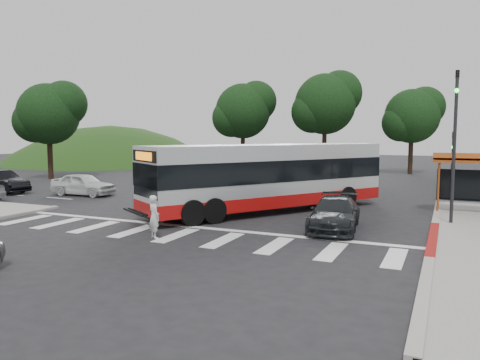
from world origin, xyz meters
The scene contains 18 objects.
ground centered at (0.00, 0.00, 0.00)m, with size 140.00×140.00×0.00m, color black.
sidewalk_east centered at (11.00, 8.00, 0.06)m, with size 4.00×40.00×0.12m, color gray.
curb_east centered at (9.00, 8.00, 0.07)m, with size 0.30×40.00×0.15m, color #9E9991.
curb_east_red centered at (9.00, -2.00, 0.08)m, with size 0.32×6.00×0.15m, color maroon.
hillside_nw centered at (-32.00, 30.00, 0.00)m, with size 44.00×44.00×10.00m, color #203C13.
crosswalk_ladder centered at (0.00, -5.00, 0.01)m, with size 18.00×2.60×0.01m, color silver.
bus_shelter centered at (10.80, 5.10, 2.35)m, with size 4.20×1.60×2.86m.
traffic_signal_ne_tall centered at (9.60, 1.49, 3.88)m, with size 0.18×0.37×6.50m.
traffic_signal_ne_short centered at (9.60, 8.49, 2.48)m, with size 0.18×0.37×4.00m.
tree_north_a centered at (-1.92, 26.07, 6.92)m, with size 6.60×6.15×10.17m.
tree_north_b centered at (6.07, 28.06, 5.66)m, with size 5.72×5.33×8.43m.
tree_north_c centered at (-9.92, 24.06, 6.29)m, with size 6.16×5.74×9.30m.
tree_west_a centered at (-21.93, 10.06, 5.66)m, with size 5.72×5.33×8.43m.
transit_bus centered at (1.20, 1.73, 1.68)m, with size 2.81×12.98×3.35m, color #B5B8BA, non-canonical shape.
pedestrian centered at (-0.50, -5.73, 0.81)m, with size 0.59×0.39×1.62m, color silver.
dark_sedan centered at (5.26, -1.37, 0.66)m, with size 1.85×4.55×1.32m, color black.
west_car_white centered at (-11.64, 2.66, 0.71)m, with size 1.68×4.17×1.42m, color silver.
west_car_black centered at (-17.55, 1.50, 0.73)m, with size 1.54×4.41×1.45m, color black.
Camera 1 is at (9.42, -20.06, 3.88)m, focal length 35.00 mm.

